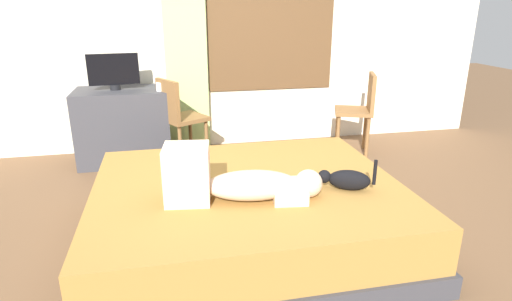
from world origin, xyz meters
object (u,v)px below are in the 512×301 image
Objects in this scene: tv_monitor at (114,71)px; chair_by_desk at (178,115)px; cat at (346,179)px; chair_spare at (361,107)px; bed at (248,212)px; person_lying at (236,181)px; cup at (160,87)px; desk at (124,126)px.

tv_monitor reaches higher than chair_by_desk.
cat is 0.39× the size of chair_spare.
chair_by_desk is at bearing 103.47° from bed.
person_lying reaches higher than bed.
chair_by_desk is (-0.27, 1.83, -0.03)m from person_lying.
cup is at bearing 165.29° from chair_by_desk.
bed is at bearing -76.53° from chair_by_desk.
cat is at bearing -117.67° from chair_spare.
cat is at bearing -58.99° from cup.
person_lying is at bearing -77.08° from cup.
tv_monitor reaches higher than desk.
tv_monitor is at bearing 173.76° from chair_spare.
desk is 0.55m from tv_monitor.
cat is 0.69× the size of tv_monitor.
chair_by_desk and chair_spare have the same top height.
desk is at bearing 111.66° from person_lying.
cup is 0.10× the size of chair_by_desk.
chair_spare is at bearing 45.46° from bed.
chair_spare is at bearing -3.06° from cup.
bed is 24.30× the size of cup.
person_lying is at bearing -81.53° from chair_by_desk.
chair_by_desk is (0.16, -0.04, -0.27)m from cup.
bed is 2.15× the size of person_lying.
tv_monitor is (-0.05, -0.00, 0.55)m from desk.
cup reaches higher than cat.
person_lying is 1.85m from chair_by_desk.
cat reaches higher than bed.
cat is at bearing -53.54° from desk.
tv_monitor is 0.48m from cup.
chair_spare is at bearing -6.36° from desk.
tv_monitor is (-0.86, 2.03, 0.38)m from person_lying.
person_lying is 11.30× the size of cup.
cup is (-1.13, 1.88, 0.29)m from cat.
chair_spare is at bearing 62.33° from cat.
cat is 0.37× the size of desk.
bed is 2.18m from chair_spare.
person_lying is 1.10× the size of chair_by_desk.
cat is 2.54m from desk.
desk is (-1.51, 2.04, -0.12)m from cat.
tv_monitor is at bearing 118.13° from bed.
cat is 0.39× the size of chair_by_desk.
cup is (-0.43, 1.87, 0.24)m from person_lying.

